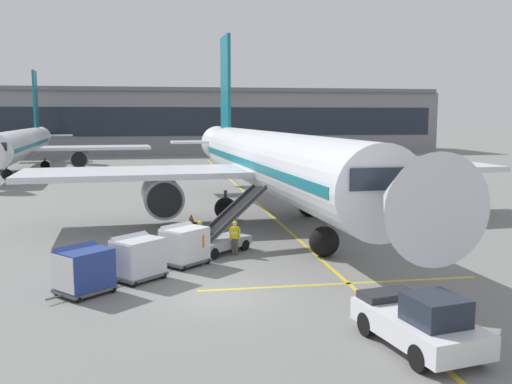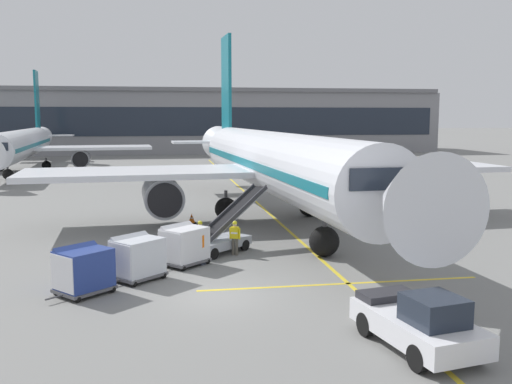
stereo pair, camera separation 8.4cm
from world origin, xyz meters
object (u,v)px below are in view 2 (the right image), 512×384
(ground_crew_by_carts, at_px, (203,244))
(safety_cone_engine_keepout, at_px, (192,219))
(pushback_tug, at_px, (419,322))
(ground_crew_marshaller, at_px, (235,236))
(parked_airplane, at_px, (272,163))
(baggage_cart_second, at_px, (137,257))
(belt_loader, at_px, (222,235))
(baggage_cart_lead, at_px, (184,244))
(ground_crew_by_loader, at_px, (200,235))
(baggage_cart_third, at_px, (83,269))
(distant_airplane, at_px, (22,145))

(ground_crew_by_carts, xyz_separation_m, safety_cone_engine_keepout, (0.04, 10.62, -0.69))
(pushback_tug, bearing_deg, ground_crew_marshaller, 107.35)
(pushback_tug, height_order, safety_cone_engine_keepout, pushback_tug)
(parked_airplane, xyz_separation_m, baggage_cart_second, (-8.34, -12.84, -2.85))
(belt_loader, relative_size, baggage_cart_lead, 1.84)
(baggage_cart_second, bearing_deg, ground_crew_by_loader, 53.22)
(baggage_cart_lead, relative_size, baggage_cart_third, 1.00)
(safety_cone_engine_keepout, bearing_deg, ground_crew_marshaller, -79.50)
(baggage_cart_lead, height_order, pushback_tug, baggage_cart_lead)
(baggage_cart_lead, height_order, baggage_cart_second, same)
(ground_crew_by_carts, xyz_separation_m, ground_crew_marshaller, (1.71, 1.60, 0.00))
(baggage_cart_third, xyz_separation_m, ground_crew_by_loader, (4.95, 5.65, -0.00))
(belt_loader, relative_size, ground_crew_by_carts, 2.70)
(distant_airplane, bearing_deg, ground_crew_by_carts, -69.14)
(ground_crew_by_loader, distance_m, safety_cone_engine_keepout, 8.69)
(parked_airplane, distance_m, ground_crew_by_loader, 10.76)
(belt_loader, xyz_separation_m, safety_cone_engine_keepout, (-1.10, 8.14, -0.59))
(baggage_cart_lead, height_order, ground_crew_by_loader, baggage_cart_lead)
(baggage_cart_second, distance_m, baggage_cart_third, 2.61)
(parked_airplane, height_order, ground_crew_by_loader, parked_airplane)
(ground_crew_by_loader, xyz_separation_m, ground_crew_marshaller, (1.70, -0.36, 0.00))
(safety_cone_engine_keepout, bearing_deg, ground_crew_by_carts, -90.20)
(ground_crew_by_loader, relative_size, distant_airplane, 0.04)
(baggage_cart_second, bearing_deg, distant_airplane, 107.24)
(parked_airplane, relative_size, ground_crew_by_loader, 24.10)
(baggage_cart_lead, relative_size, distant_airplane, 0.06)
(pushback_tug, bearing_deg, safety_cone_engine_keepout, 104.53)
(belt_loader, height_order, baggage_cart_third, belt_loader)
(parked_airplane, distance_m, ground_crew_by_carts, 12.43)
(distant_airplane, bearing_deg, baggage_cart_lead, -70.00)
(pushback_tug, bearing_deg, baggage_cart_third, 145.75)
(belt_loader, height_order, baggage_cart_second, belt_loader)
(parked_airplane, height_order, safety_cone_engine_keepout, parked_airplane)
(ground_crew_by_carts, bearing_deg, belt_loader, 65.38)
(baggage_cart_lead, bearing_deg, ground_crew_by_loader, 64.27)
(baggage_cart_second, relative_size, ground_crew_marshaller, 1.47)
(parked_airplane, bearing_deg, baggage_cart_lead, -120.30)
(parked_airplane, height_order, belt_loader, parked_airplane)
(baggage_cart_second, bearing_deg, parked_airplane, 56.99)
(safety_cone_engine_keepout, distance_m, distant_airplane, 44.40)
(belt_loader, distance_m, baggage_cart_third, 8.66)
(baggage_cart_lead, height_order, ground_crew_by_carts, baggage_cart_lead)
(pushback_tug, distance_m, ground_crew_by_carts, 12.24)
(ground_crew_by_loader, bearing_deg, baggage_cart_third, -131.24)
(belt_loader, bearing_deg, parked_airplane, 63.07)
(belt_loader, height_order, ground_crew_by_carts, belt_loader)
(baggage_cart_second, height_order, baggage_cart_third, same)
(baggage_cart_lead, xyz_separation_m, baggage_cart_second, (-2.06, -2.10, 0.00))
(baggage_cart_third, xyz_separation_m, pushback_tug, (10.56, -7.19, -0.17))
(pushback_tug, xyz_separation_m, ground_crew_marshaller, (-3.90, 12.48, 0.17))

